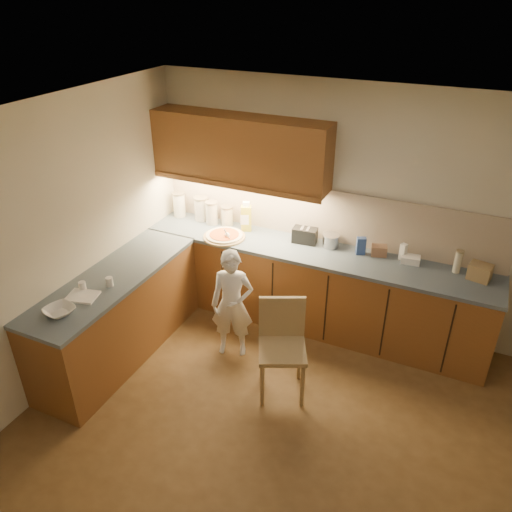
% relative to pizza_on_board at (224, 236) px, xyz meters
% --- Properties ---
extents(room, '(4.54, 4.50, 2.62)m').
position_rel_pizza_on_board_xyz_m(room, '(1.35, -1.56, 0.74)').
color(room, brown).
rests_on(room, ground).
extents(l_counter, '(3.77, 2.62, 0.92)m').
position_rel_pizza_on_board_xyz_m(l_counter, '(0.43, -0.32, -0.48)').
color(l_counter, brown).
rests_on(l_counter, ground).
extents(backsplash, '(3.75, 0.02, 0.58)m').
position_rel_pizza_on_board_xyz_m(backsplash, '(0.97, 0.42, 0.27)').
color(backsplash, '#BBA891').
rests_on(backsplash, l_counter).
extents(upper_cabinets, '(1.95, 0.36, 0.73)m').
position_rel_pizza_on_board_xyz_m(upper_cabinets, '(0.07, 0.26, 0.91)').
color(upper_cabinets, brown).
rests_on(upper_cabinets, ground).
extents(pizza_on_board, '(0.46, 0.46, 0.19)m').
position_rel_pizza_on_board_xyz_m(pizza_on_board, '(0.00, 0.00, 0.00)').
color(pizza_on_board, tan).
rests_on(pizza_on_board, l_counter).
extents(child, '(0.49, 0.40, 1.17)m').
position_rel_pizza_on_board_xyz_m(child, '(0.43, -0.68, -0.36)').
color(child, white).
rests_on(child, ground).
extents(wooden_chair, '(0.56, 0.56, 0.94)m').
position_rel_pizza_on_board_xyz_m(wooden_chair, '(1.08, -0.95, -0.40)').
color(wooden_chair, tan).
rests_on(wooden_chair, ground).
extents(mixing_bowl, '(0.30, 0.30, 0.06)m').
position_rel_pizza_on_board_xyz_m(mixing_bowl, '(-0.60, -1.85, 0.01)').
color(mixing_bowl, white).
rests_on(mixing_bowl, l_counter).
extents(canister_a, '(0.15, 0.15, 0.30)m').
position_rel_pizza_on_board_xyz_m(canister_a, '(-0.75, 0.28, 0.13)').
color(canister_a, white).
rests_on(canister_a, l_counter).
extents(canister_b, '(0.16, 0.16, 0.29)m').
position_rel_pizza_on_board_xyz_m(canister_b, '(-0.46, 0.30, 0.12)').
color(canister_b, silver).
rests_on(canister_b, l_counter).
extents(canister_c, '(0.15, 0.15, 0.27)m').
position_rel_pizza_on_board_xyz_m(canister_c, '(-0.30, 0.26, 0.12)').
color(canister_c, beige).
rests_on(canister_c, l_counter).
extents(canister_d, '(0.14, 0.14, 0.23)m').
position_rel_pizza_on_board_xyz_m(canister_d, '(-0.12, 0.31, 0.10)').
color(canister_d, silver).
rests_on(canister_d, l_counter).
extents(oil_jug, '(0.14, 0.12, 0.35)m').
position_rel_pizza_on_board_xyz_m(oil_jug, '(0.14, 0.27, 0.14)').
color(oil_jug, gold).
rests_on(oil_jug, l_counter).
extents(toaster, '(0.27, 0.17, 0.17)m').
position_rel_pizza_on_board_xyz_m(toaster, '(0.84, 0.27, 0.06)').
color(toaster, black).
rests_on(toaster, l_counter).
extents(steel_pot, '(0.19, 0.19, 0.14)m').
position_rel_pizza_on_board_xyz_m(steel_pot, '(1.12, 0.29, 0.05)').
color(steel_pot, '#A2A2A7').
rests_on(steel_pot, l_counter).
extents(blue_box, '(0.11, 0.09, 0.18)m').
position_rel_pizza_on_board_xyz_m(blue_box, '(1.45, 0.26, 0.07)').
color(blue_box, '#334F99').
rests_on(blue_box, l_counter).
extents(card_box_a, '(0.18, 0.15, 0.11)m').
position_rel_pizza_on_board_xyz_m(card_box_a, '(1.63, 0.31, 0.03)').
color(card_box_a, '#A17456').
rests_on(card_box_a, l_counter).
extents(white_bottle, '(0.08, 0.08, 0.17)m').
position_rel_pizza_on_board_xyz_m(white_bottle, '(1.86, 0.33, 0.07)').
color(white_bottle, white).
rests_on(white_bottle, l_counter).
extents(flat_pack, '(0.19, 0.14, 0.07)m').
position_rel_pizza_on_board_xyz_m(flat_pack, '(1.95, 0.29, 0.02)').
color(flat_pack, white).
rests_on(flat_pack, l_counter).
extents(tall_jar, '(0.08, 0.08, 0.23)m').
position_rel_pizza_on_board_xyz_m(tall_jar, '(2.38, 0.29, 0.10)').
color(tall_jar, beige).
rests_on(tall_jar, l_counter).
extents(card_box_b, '(0.23, 0.20, 0.16)m').
position_rel_pizza_on_board_xyz_m(card_box_b, '(2.59, 0.24, 0.06)').
color(card_box_b, '#9C8054').
rests_on(card_box_b, l_counter).
extents(dough_cloth, '(0.31, 0.26, 0.02)m').
position_rel_pizza_on_board_xyz_m(dough_cloth, '(-0.60, -1.57, -0.01)').
color(dough_cloth, white).
rests_on(dough_cloth, l_counter).
extents(spice_jar_a, '(0.07, 0.07, 0.08)m').
position_rel_pizza_on_board_xyz_m(spice_jar_a, '(-0.68, -1.47, 0.02)').
color(spice_jar_a, white).
rests_on(spice_jar_a, l_counter).
extents(spice_jar_b, '(0.08, 0.08, 0.09)m').
position_rel_pizza_on_board_xyz_m(spice_jar_b, '(-0.50, -1.31, 0.02)').
color(spice_jar_b, silver).
rests_on(spice_jar_b, l_counter).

